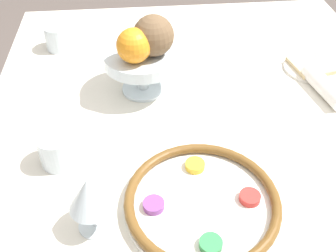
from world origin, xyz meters
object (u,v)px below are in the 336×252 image
at_px(cup_near, 58,37).
at_px(seder_plate, 202,202).
at_px(wine_glass, 89,195).
at_px(bread_plate, 311,67).
at_px(fruit_stand, 142,61).
at_px(coconut, 153,36).
at_px(napkin_roll, 325,87).
at_px(cup_mid, 57,149).
at_px(orange_fruit, 134,46).

bearing_deg(cup_near, seder_plate, -151.89).
height_order(wine_glass, bread_plate, wine_glass).
bearing_deg(fruit_stand, coconut, -107.19).
bearing_deg(cup_near, wine_glass, -168.44).
distance_m(seder_plate, napkin_roll, 0.50).
height_order(napkin_roll, cup_mid, cup_mid).
relative_size(fruit_stand, orange_fruit, 2.32).
xyz_separation_m(wine_glass, cup_mid, (0.17, 0.08, -0.05)).
bearing_deg(cup_mid, cup_near, 6.10).
xyz_separation_m(bread_plate, cup_mid, (-0.30, 0.67, 0.03)).
bearing_deg(orange_fruit, bread_plate, -79.84).
distance_m(napkin_roll, cup_near, 0.78).
relative_size(orange_fruit, bread_plate, 0.56).
bearing_deg(wine_glass, coconut, -18.98).
height_order(orange_fruit, bread_plate, orange_fruit).
height_order(fruit_stand, bread_plate, fruit_stand).
height_order(napkin_roll, cup_near, cup_near).
distance_m(coconut, cup_near, 0.39).
bearing_deg(coconut, napkin_roll, -96.86).
bearing_deg(seder_plate, orange_fruit, 17.42).
xyz_separation_m(wine_glass, fruit_stand, (0.42, -0.11, -0.00)).
bearing_deg(seder_plate, cup_mid, 62.60).
height_order(fruit_stand, orange_fruit, orange_fruit).
distance_m(coconut, napkin_roll, 0.47).
height_order(seder_plate, cup_mid, cup_mid).
distance_m(orange_fruit, cup_near, 0.38).
relative_size(fruit_stand, cup_mid, 2.49).
relative_size(seder_plate, orange_fruit, 3.59).
bearing_deg(napkin_roll, coconut, 83.14).
height_order(wine_glass, napkin_roll, wine_glass).
relative_size(bread_plate, cup_near, 1.92).
xyz_separation_m(wine_glass, napkin_roll, (0.36, -0.58, -0.07)).
relative_size(wine_glass, fruit_stand, 0.66).
distance_m(coconut, bread_plate, 0.48).
bearing_deg(bread_plate, cup_near, 75.34).
xyz_separation_m(orange_fruit, bread_plate, (0.09, -0.50, -0.15)).
xyz_separation_m(orange_fruit, cup_near, (0.28, 0.23, -0.12)).
bearing_deg(orange_fruit, wine_glass, 166.31).
xyz_separation_m(coconut, cup_mid, (-0.24, 0.22, -0.13)).
bearing_deg(bread_plate, napkin_roll, 175.37).
distance_m(fruit_stand, orange_fruit, 0.08).
xyz_separation_m(orange_fruit, napkin_roll, (-0.02, -0.49, -0.13)).
bearing_deg(napkin_roll, wine_glass, 121.45).
distance_m(seder_plate, bread_plate, 0.59).
distance_m(orange_fruit, coconut, 0.06).
distance_m(wine_glass, fruit_stand, 0.43).
relative_size(wine_glass, cup_near, 1.63).
bearing_deg(cup_near, bread_plate, -104.66).
relative_size(seder_plate, fruit_stand, 1.55).
bearing_deg(wine_glass, seder_plate, -83.28).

